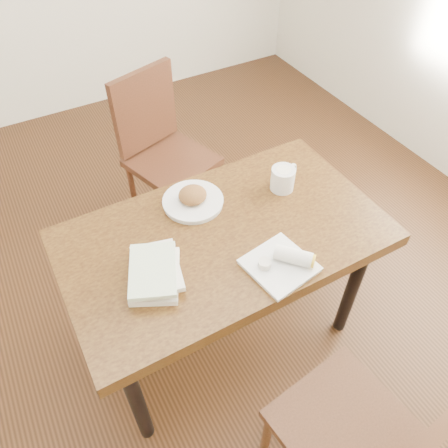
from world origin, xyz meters
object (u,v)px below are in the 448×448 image
plate_scone (193,199)px  book_stack (155,272)px  plate_burrito (284,262)px  coffee_mug (283,178)px  chair_near (370,441)px  chair_far (161,145)px  table (224,247)px

plate_scone → book_stack: (-0.29, -0.28, 0.01)m
plate_burrito → coffee_mug: bearing=56.0°
plate_scone → plate_burrito: size_ratio=1.00×
chair_near → coffee_mug: (0.30, 0.96, 0.26)m
chair_far → plate_burrito: bearing=-90.0°
book_stack → coffee_mug: bearing=15.0°
table → book_stack: book_stack is taller
chair_far → plate_scone: bearing=-101.2°
chair_near → chair_far: bearing=88.3°
table → chair_far: 0.94m
chair_far → coffee_mug: size_ratio=6.41×
chair_near → coffee_mug: 1.03m
coffee_mug → plate_scone: bearing=165.7°
coffee_mug → plate_burrito: size_ratio=0.58×
table → coffee_mug: coffee_mug is taller
chair_near → book_stack: (-0.38, 0.77, 0.23)m
plate_scone → book_stack: bearing=-135.9°
coffee_mug → book_stack: (-0.67, -0.18, -0.02)m
chair_near → coffee_mug: bearing=72.7°
chair_far → plate_scone: size_ratio=3.72×
plate_scone → plate_burrito: (0.14, -0.46, -0.00)m
table → plate_scone: plate_scone is taller
chair_near → plate_scone: chair_near is taller
table → plate_scone: 0.24m
table → chair_near: bearing=-86.1°
chair_near → plate_burrito: (0.05, 0.59, 0.22)m
chair_far → plate_burrito: 1.20m
plate_scone → coffee_mug: (0.39, -0.10, 0.03)m
chair_near → plate_scone: size_ratio=3.72×
plate_scone → book_stack: plate_scone is taller
plate_burrito → book_stack: (-0.43, 0.18, 0.01)m
table → coffee_mug: size_ratio=8.56×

